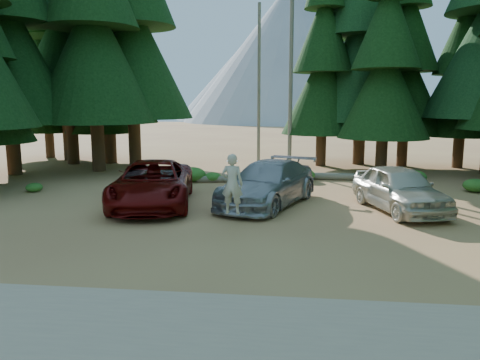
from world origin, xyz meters
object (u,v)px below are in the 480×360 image
Objects in this scene: frisbee_player at (232,184)px; log_mid at (246,181)px; silver_minivan_center at (268,183)px; silver_minivan_right at (400,189)px; red_pickup at (152,184)px; log_left at (242,179)px; log_right at (339,177)px.

log_mid is at bearing -80.05° from frisbee_player.
silver_minivan_right is at bearing 15.17° from silver_minivan_center.
log_mid is (-6.18, 5.05, -0.71)m from silver_minivan_right.
red_pickup is at bearing -103.40° from log_mid.
red_pickup is at bearing 165.08° from silver_minivan_right.
log_mid is at bearing 127.02° from silver_minivan_center.
frisbee_player is 8.83m from log_left.
log_mid is at bearing 124.73° from silver_minivan_right.
frisbee_player is at bearing -94.34° from log_left.
silver_minivan_center reaches higher than log_left.
silver_minivan_right is 1.60× the size of log_mid.
red_pickup is 6.46m from log_left.
log_mid is 0.55× the size of log_right.
silver_minivan_center reaches higher than log_right.
red_pickup is 1.36× the size of log_left.
red_pickup reaches higher than silver_minivan_center.
frisbee_player reaches higher than log_right.
red_pickup is 6.13m from log_mid.
log_left is at bearing -164.22° from log_right.
frisbee_player is (-0.92, -3.63, 0.60)m from silver_minivan_center.
silver_minivan_right is 8.01m from log_mid.
red_pickup is 4.47m from silver_minivan_center.
frisbee_player is at bearing -111.12° from log_right.
silver_minivan_center is 1.19× the size of silver_minivan_right.
silver_minivan_right is (4.88, -0.50, -0.01)m from silver_minivan_center.
silver_minivan_right is 6.97m from log_right.
log_right is (7.75, 6.95, -0.68)m from red_pickup.
silver_minivan_center is at bearing -81.41° from log_left.
log_mid is at bearing -71.91° from log_left.
silver_minivan_center is (4.42, 0.68, -0.02)m from red_pickup.
red_pickup is at bearing -150.26° from silver_minivan_center.
log_right reaches higher than log_left.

